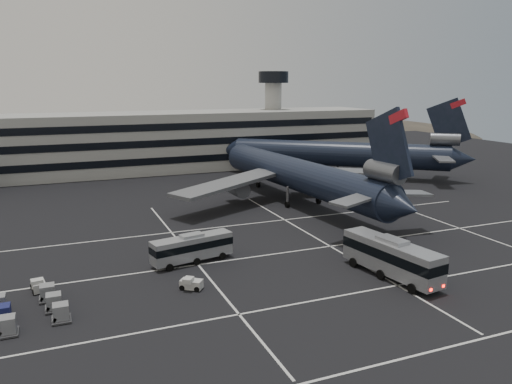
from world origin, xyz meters
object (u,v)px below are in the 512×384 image
trijet_main (299,175)px  uld_cluster (29,308)px  bus_near (391,256)px  bus_far (192,247)px  tug_a (39,285)px

trijet_main → uld_cluster: (-42.92, -29.67, -4.45)m
bus_near → uld_cluster: bus_near is taller
uld_cluster → bus_near: bearing=-7.3°
bus_far → uld_cluster: bearing=102.9°
bus_far → tug_a: (-16.95, -2.23, -1.29)m
bus_far → uld_cluster: (-17.66, -8.07, -1.14)m
bus_near → tug_a: 37.63m
trijet_main → bus_far: 33.41m
trijet_main → uld_cluster: size_ratio=6.91×
bus_far → bus_near: bearing=-135.4°
bus_far → uld_cluster: 19.44m
bus_near → tug_a: bearing=155.1°
trijet_main → uld_cluster: bearing=-149.8°
trijet_main → tug_a: 48.70m
trijet_main → tug_a: size_ratio=23.59×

